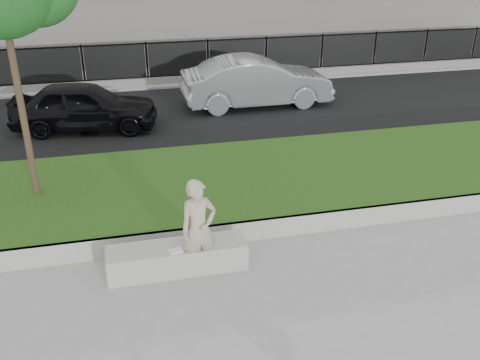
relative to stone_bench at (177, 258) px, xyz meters
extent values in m
plane|color=gray|center=(1.03, -0.40, -0.24)|extent=(90.00, 90.00, 0.00)
cube|color=black|center=(1.03, 2.60, -0.04)|extent=(34.00, 4.00, 0.40)
cube|color=#A4A299|center=(1.03, 0.64, -0.04)|extent=(34.00, 0.08, 0.40)
cube|color=black|center=(1.03, 8.10, -0.22)|extent=(34.00, 7.00, 0.04)
cube|color=gray|center=(1.03, 12.60, -0.18)|extent=(34.00, 3.00, 0.12)
cube|color=slate|center=(1.03, 11.60, 0.00)|extent=(32.00, 0.30, 0.24)
cube|color=black|center=(1.03, 11.60, 0.63)|extent=(32.00, 0.04, 1.50)
cube|color=black|center=(1.03, 11.60, 1.33)|extent=(32.00, 0.05, 0.05)
cube|color=black|center=(1.03, 11.60, 0.13)|extent=(32.00, 0.05, 0.05)
cube|color=#A4A299|center=(0.00, 0.00, 0.00)|extent=(2.33, 0.58, 0.48)
imported|color=#BDAB92|center=(0.36, -0.15, 0.61)|extent=(0.69, 0.54, 1.69)
cube|color=white|center=(-0.04, -0.17, 0.25)|extent=(0.26, 0.21, 0.03)
cylinder|color=#38281C|center=(-2.49, 2.75, 2.93)|extent=(0.13, 0.13, 5.54)
imported|color=black|center=(-1.64, 7.42, 0.48)|extent=(4.20, 2.19, 1.36)
imported|color=#9CA0A5|center=(3.64, 8.49, 0.58)|extent=(4.73, 1.69, 1.55)
camera|label=1|loc=(-0.71, -7.59, 5.04)|focal=40.00mm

